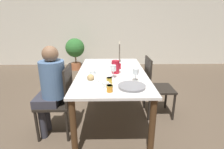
# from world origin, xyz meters

# --- Properties ---
(ground_plane) EXTENTS (20.00, 20.00, 0.00)m
(ground_plane) POSITION_xyz_m (0.00, 0.00, 0.00)
(ground_plane) COLOR brown
(wall_back) EXTENTS (10.00, 0.06, 2.60)m
(wall_back) POSITION_xyz_m (0.00, 3.27, 1.30)
(wall_back) COLOR beige
(wall_back) RESTS_ON ground_plane
(dining_table) EXTENTS (0.97, 1.71, 0.74)m
(dining_table) POSITION_xyz_m (0.00, 0.00, 0.64)
(dining_table) COLOR silver
(dining_table) RESTS_ON ground_plane
(chair_person_side) EXTENTS (0.42, 0.42, 0.93)m
(chair_person_side) POSITION_xyz_m (-0.67, -0.36, 0.49)
(chair_person_side) COLOR black
(chair_person_side) RESTS_ON ground_plane
(chair_opposite) EXTENTS (0.42, 0.42, 0.93)m
(chair_opposite) POSITION_xyz_m (0.67, 0.09, 0.49)
(chair_opposite) COLOR black
(chair_opposite) RESTS_ON ground_plane
(person_seated) EXTENTS (0.39, 0.41, 1.19)m
(person_seated) POSITION_xyz_m (-0.76, -0.38, 0.70)
(person_seated) COLOR #33333D
(person_seated) RESTS_ON ground_plane
(red_pitcher) EXTENTS (0.14, 0.11, 0.19)m
(red_pitcher) POSITION_xyz_m (0.05, -0.04, 0.83)
(red_pitcher) COLOR #A31423
(red_pitcher) RESTS_ON dining_table
(wine_glass_water) EXTENTS (0.08, 0.08, 0.17)m
(wine_glass_water) POSITION_xyz_m (0.02, -0.26, 0.87)
(wine_glass_water) COLOR white
(wine_glass_water) RESTS_ON dining_table
(wine_glass_juice) EXTENTS (0.08, 0.08, 0.16)m
(wine_glass_juice) POSITION_xyz_m (0.29, -0.38, 0.86)
(wine_glass_juice) COLOR white
(wine_glass_juice) RESTS_ON dining_table
(teacup_near_person) EXTENTS (0.14, 0.14, 0.06)m
(teacup_near_person) POSITION_xyz_m (-0.08, -0.57, 0.77)
(teacup_near_person) COLOR silver
(teacup_near_person) RESTS_ON dining_table
(teacup_across) EXTENTS (0.14, 0.14, 0.06)m
(teacup_across) POSITION_xyz_m (-0.27, -0.11, 0.77)
(teacup_across) COLOR silver
(teacup_across) RESTS_ON dining_table
(serving_tray) EXTENTS (0.31, 0.31, 0.03)m
(serving_tray) POSITION_xyz_m (0.22, -0.59, 0.75)
(serving_tray) COLOR gray
(serving_tray) RESTS_ON dining_table
(bread_plate) EXTENTS (0.22, 0.22, 0.09)m
(bread_plate) POSITION_xyz_m (-0.27, -0.35, 0.77)
(bread_plate) COLOR silver
(bread_plate) RESTS_ON dining_table
(jam_jar_amber) EXTENTS (0.07, 0.07, 0.07)m
(jam_jar_amber) POSITION_xyz_m (-0.03, -0.69, 0.78)
(jam_jar_amber) COLOR #C67A1E
(jam_jar_amber) RESTS_ON dining_table
(jam_jar_red) EXTENTS (0.07, 0.07, 0.07)m
(jam_jar_red) POSITION_xyz_m (-0.04, -0.45, 0.78)
(jam_jar_red) COLOR gold
(jam_jar_red) RESTS_ON dining_table
(candlestick_tall) EXTENTS (0.06, 0.06, 0.36)m
(candlestick_tall) POSITION_xyz_m (0.15, 0.65, 0.88)
(candlestick_tall) COLOR #4C4238
(candlestick_tall) RESTS_ON dining_table
(potted_plant) EXTENTS (0.55, 0.55, 0.93)m
(potted_plant) POSITION_xyz_m (-1.02, 2.66, 0.60)
(potted_plant) COLOR #A8603D
(potted_plant) RESTS_ON ground_plane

